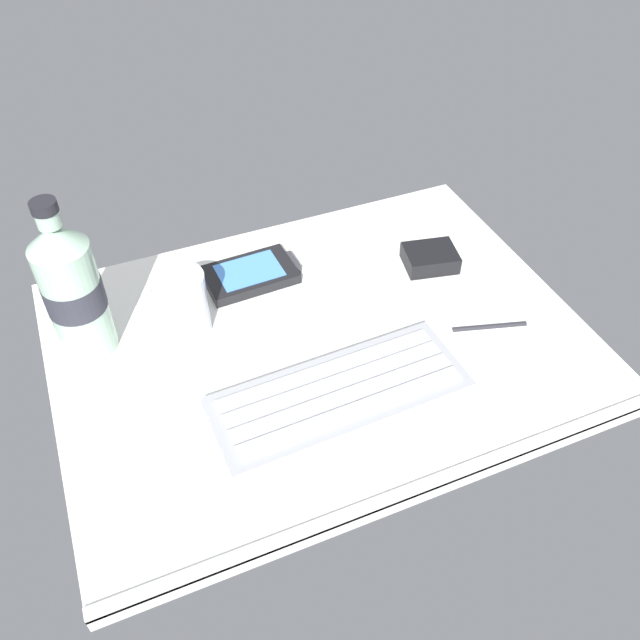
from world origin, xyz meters
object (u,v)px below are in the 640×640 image
juice_cup (182,306)px  charger_block (430,258)px  water_bottle (72,289)px  stylus_pen (490,325)px  keyboard (340,394)px  handheld_device (251,274)px

juice_cup → charger_block: 34.40cm
water_bottle → stylus_pen: water_bottle is taller
keyboard → charger_block: size_ratio=4.20×
water_bottle → juice_cup: bearing=-8.9°
handheld_device → stylus_pen: handheld_device is taller
handheld_device → juice_cup: juice_cup is taller
handheld_device → stylus_pen: bearing=-39.8°
handheld_device → water_bottle: bearing=-168.9°
keyboard → charger_block: (21.14, 16.98, 0.39)cm
water_bottle → charger_block: (45.73, -2.46, -7.81)cm
handheld_device → charger_block: 24.71cm
water_bottle → charger_block: water_bottle is taller
handheld_device → charger_block: size_ratio=1.86×
keyboard → handheld_device: keyboard is taller
water_bottle → charger_block: 46.45cm
water_bottle → stylus_pen: size_ratio=2.19×
water_bottle → stylus_pen: 50.10cm
keyboard → stylus_pen: bearing=8.4°
stylus_pen → water_bottle: bearing=176.7°
handheld_device → charger_block: bearing=-15.9°
juice_cup → charger_block: (34.29, -0.68, -2.71)cm
keyboard → juice_cup: bearing=126.7°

